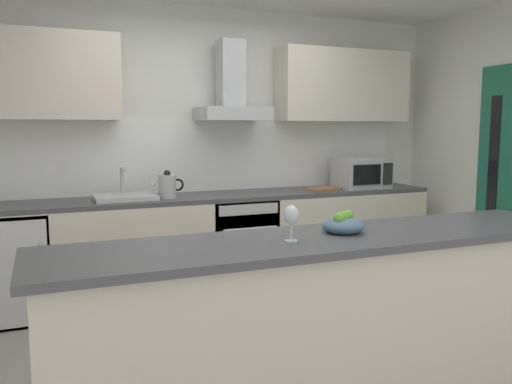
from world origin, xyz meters
The scene contains 15 objects.
ground centered at (0.00, 0.00, -0.01)m, with size 5.91×4.54×0.02m, color gray.
wall_back centered at (0.00, 1.83, 1.30)m, with size 5.91×0.12×2.60m, color white.
backsplash_tile centered at (0.00, 1.76, 1.23)m, with size 4.18×0.02×0.66m, color white.
counter_back centered at (0.00, 1.45, 0.45)m, with size 4.32×0.60×0.90m.
counter_island centered at (-0.03, -0.70, 0.48)m, with size 2.97×0.64×0.95m.
upper_cabinets centered at (0.00, 1.60, 1.91)m, with size 4.27×0.32×0.70m.
oven centered at (0.24, 1.42, 0.46)m, with size 0.60×0.62×0.80m.
refrigerator centered at (-1.65, 1.42, 0.43)m, with size 0.58×0.60×0.85m.
microwave centered at (1.55, 1.39, 1.05)m, with size 0.50×0.38×0.30m.
sink centered at (-0.76, 1.43, 0.93)m, with size 0.50×0.40×0.26m.
kettle centered at (-0.40, 1.39, 1.01)m, with size 0.29×0.15×0.24m.
range_hood centered at (0.24, 1.55, 1.79)m, with size 0.62×0.45×0.72m.
wine_glass centered at (-0.28, -0.74, 1.07)m, with size 0.08×0.08×0.18m.
fruit_bowl centered at (0.07, -0.65, 0.99)m, with size 0.22×0.22×0.13m.
chopping_board centered at (1.12, 1.40, 0.91)m, with size 0.34×0.22×0.02m, color #9E7247.
Camera 1 is at (-1.39, -2.97, 1.50)m, focal length 36.63 mm.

